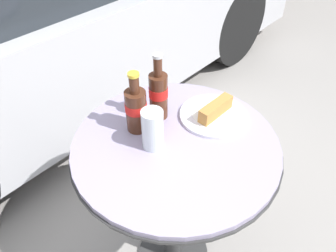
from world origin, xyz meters
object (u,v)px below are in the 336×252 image
cola_bottle_right (136,108)px  drinking_glass (153,131)px  bistro_table (175,174)px  parked_car (35,8)px  cola_bottle_left (158,94)px  lunch_plate_near (214,113)px

cola_bottle_right → drinking_glass: bearing=-104.0°
bistro_table → parked_car: parked_car is taller
cola_bottle_left → lunch_plate_near: (0.13, -0.15, -0.08)m
drinking_glass → cola_bottle_right: bearing=76.0°
cola_bottle_right → lunch_plate_near: bearing=-35.3°
cola_bottle_right → drinking_glass: cola_bottle_right is taller
bistro_table → lunch_plate_near: (0.19, -0.02, 0.18)m
drinking_glass → bistro_table: bearing=-36.9°
drinking_glass → parked_car: size_ratio=0.04×
cola_bottle_right → parked_car: size_ratio=0.06×
parked_car → bistro_table: bearing=-105.1°
drinking_glass → cola_bottle_left: bearing=36.1°
bistro_table → cola_bottle_right: size_ratio=3.35×
bistro_table → lunch_plate_near: size_ratio=3.08×
lunch_plate_near → bistro_table: bearing=175.2°
cola_bottle_right → lunch_plate_near: 0.28m
cola_bottle_left → bistro_table: bearing=-115.0°
bistro_table → cola_bottle_right: cola_bottle_right is taller
cola_bottle_left → cola_bottle_right: size_ratio=1.11×
cola_bottle_left → lunch_plate_near: cola_bottle_left is taller
cola_bottle_left → parked_car: bearing=75.9°
drinking_glass → lunch_plate_near: bearing=-13.8°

